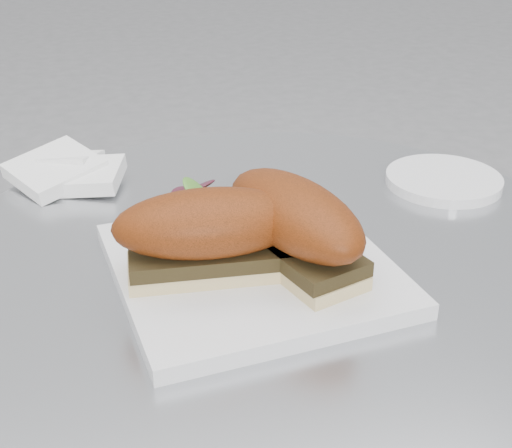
{
  "coord_description": "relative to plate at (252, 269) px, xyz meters",
  "views": [
    {
      "loc": [
        -0.17,
        -0.59,
        1.09
      ],
      "look_at": [
        -0.02,
        0.0,
        0.77
      ],
      "focal_mm": 50.0,
      "sensor_mm": 36.0,
      "label": 1
    }
  ],
  "objects": [
    {
      "name": "table",
      "position": [
        0.03,
        0.03,
        -0.25
      ],
      "size": [
        0.7,
        0.7,
        0.73
      ],
      "color": "#A8ABAF",
      "rests_on": "ground"
    },
    {
      "name": "plate",
      "position": [
        0.0,
        0.0,
        0.0
      ],
      "size": [
        0.27,
        0.27,
        0.02
      ],
      "primitive_type": "cube",
      "rotation": [
        0.0,
        0.0,
        0.11
      ],
      "color": "silver",
      "rests_on": "table"
    },
    {
      "name": "sandwich_left",
      "position": [
        -0.04,
        -0.01,
        0.05
      ],
      "size": [
        0.18,
        0.09,
        0.08
      ],
      "rotation": [
        0.0,
        0.0,
        -0.08
      ],
      "color": "tan",
      "rests_on": "plate"
    },
    {
      "name": "sandwich_right",
      "position": [
        0.04,
        -0.01,
        0.05
      ],
      "size": [
        0.13,
        0.19,
        0.08
      ],
      "rotation": [
        0.0,
        0.0,
        -1.26
      ],
      "color": "tan",
      "rests_on": "plate"
    },
    {
      "name": "salad",
      "position": [
        -0.03,
        0.07,
        0.03
      ],
      "size": [
        0.1,
        0.1,
        0.05
      ],
      "primitive_type": null,
      "color": "#588B2D",
      "rests_on": "plate"
    },
    {
      "name": "napkin",
      "position": [
        -0.16,
        0.25,
        0.0
      ],
      "size": [
        0.15,
        0.15,
        0.02
      ],
      "primitive_type": null,
      "rotation": [
        0.0,
        0.0,
        0.2
      ],
      "color": "white",
      "rests_on": "table"
    },
    {
      "name": "saucer",
      "position": [
        0.28,
        0.14,
        -0.0
      ],
      "size": [
        0.14,
        0.14,
        0.01
      ],
      "primitive_type": "cylinder",
      "color": "silver",
      "rests_on": "table"
    }
  ]
}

